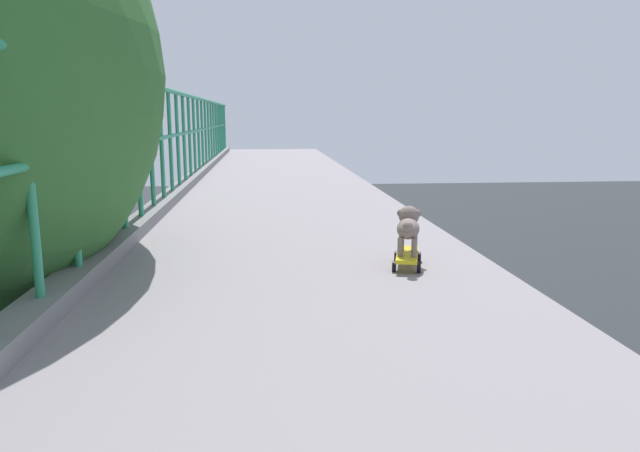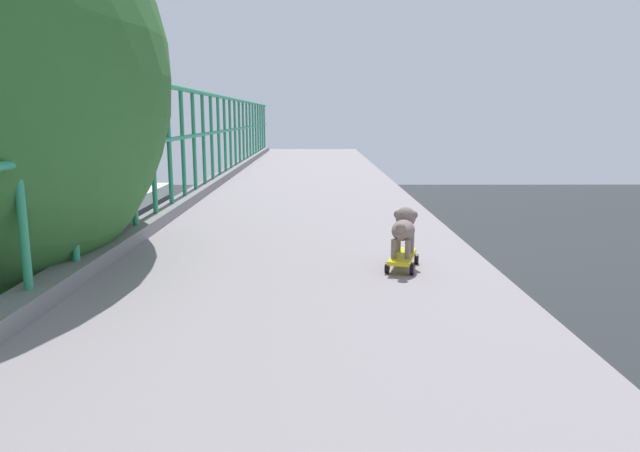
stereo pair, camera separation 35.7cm
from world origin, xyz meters
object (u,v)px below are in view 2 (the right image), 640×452
object	(u,v)px
car_grey_seventh	(106,328)
city_bus	(121,223)
toy_skateboard	(402,258)
small_dog	(404,227)

from	to	relation	value
car_grey_seventh	city_bus	size ratio (longest dim) A/B	0.41
car_grey_seventh	toy_skateboard	world-z (taller)	toy_skateboard
car_grey_seventh	toy_skateboard	xyz separation A→B (m)	(7.07, -13.53, 5.55)
city_bus	toy_skateboard	world-z (taller)	toy_skateboard
car_grey_seventh	city_bus	bearing A→B (deg)	105.85
car_grey_seventh	small_dog	xyz separation A→B (m)	(7.08, -13.50, 5.75)
city_bus	car_grey_seventh	bearing A→B (deg)	-74.15
toy_skateboard	small_dog	world-z (taller)	small_dog
car_grey_seventh	toy_skateboard	bearing A→B (deg)	-62.42
city_bus	small_dog	distance (m)	27.51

